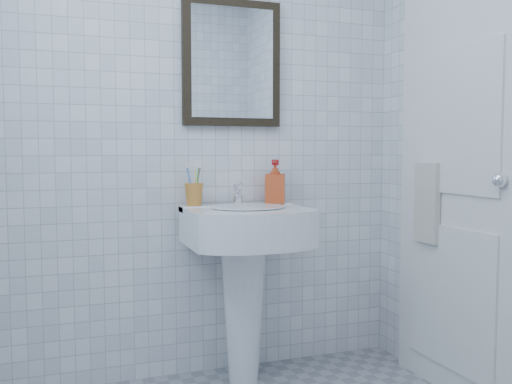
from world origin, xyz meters
name	(u,v)px	position (x,y,z in m)	size (l,w,h in m)	color
wall_back	(188,123)	(0.00, 1.20, 1.25)	(2.20, 0.02, 2.50)	white
washbasin	(245,264)	(0.22, 0.99, 0.58)	(0.56, 0.41, 0.86)	white
faucet	(238,196)	(0.22, 1.09, 0.90)	(0.05, 0.10, 0.11)	white
toothbrush_cup	(194,194)	(0.00, 1.11, 0.91)	(0.09, 0.09, 0.11)	orange
soap_dispenser	(275,182)	(0.42, 1.11, 0.96)	(0.10, 0.10, 0.21)	red
wall_mirror	(232,63)	(0.22, 1.18, 1.55)	(0.50, 0.04, 0.62)	black
bathroom_door	(457,177)	(1.08, 0.55, 1.00)	(0.04, 0.80, 2.00)	white
towel_ring	(431,165)	(1.06, 0.71, 1.05)	(0.18, 0.18, 0.01)	white
hand_towel	(427,203)	(1.04, 0.71, 0.87)	(0.03, 0.16, 0.38)	beige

